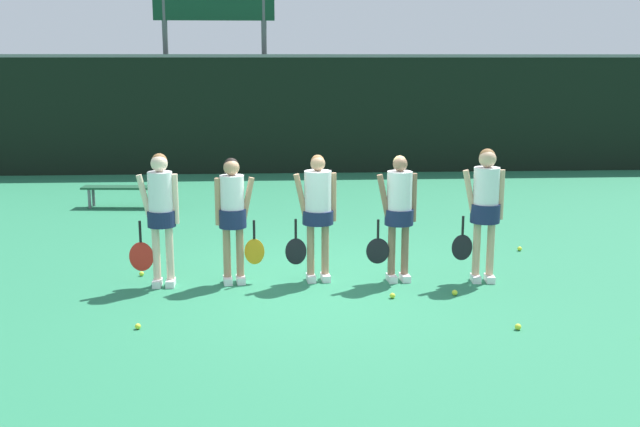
# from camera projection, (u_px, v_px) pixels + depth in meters

# --- Properties ---
(ground_plane) EXTENTS (140.00, 140.00, 0.00)m
(ground_plane) POSITION_uv_depth(u_px,v_px,m) (319.00, 282.00, 9.99)
(ground_plane) COLOR #26724C
(fence_windscreen) EXTENTS (60.00, 0.08, 3.03)m
(fence_windscreen) POSITION_uv_depth(u_px,v_px,m) (296.00, 114.00, 19.19)
(fence_windscreen) COLOR black
(fence_windscreen) RESTS_ON ground_plane
(scoreboard) EXTENTS (3.14, 0.15, 5.12)m
(scoreboard) POSITION_uv_depth(u_px,v_px,m) (214.00, 19.00, 19.45)
(scoreboard) COLOR #515156
(scoreboard) RESTS_ON ground_plane
(bench_courtside) EXTENTS (1.78, 0.50, 0.43)m
(bench_courtside) POSITION_uv_depth(u_px,v_px,m) (127.00, 189.00, 14.92)
(bench_courtside) COLOR #19472D
(bench_courtside) RESTS_ON ground_plane
(player_0) EXTENTS (0.66, 0.36, 1.75)m
(player_0) POSITION_uv_depth(u_px,v_px,m) (160.00, 209.00, 9.63)
(player_0) COLOR beige
(player_0) RESTS_ON ground_plane
(player_1) EXTENTS (0.63, 0.36, 1.67)m
(player_1) POSITION_uv_depth(u_px,v_px,m) (233.00, 210.00, 9.77)
(player_1) COLOR tan
(player_1) RESTS_ON ground_plane
(player_2) EXTENTS (0.68, 0.41, 1.70)m
(player_2) POSITION_uv_depth(u_px,v_px,m) (317.00, 207.00, 9.86)
(player_2) COLOR tan
(player_2) RESTS_ON ground_plane
(player_3) EXTENTS (0.67, 0.38, 1.69)m
(player_3) POSITION_uv_depth(u_px,v_px,m) (399.00, 208.00, 9.86)
(player_3) COLOR #8C664C
(player_3) RESTS_ON ground_plane
(player_4) EXTENTS (0.67, 0.39, 1.78)m
(player_4) POSITION_uv_depth(u_px,v_px,m) (485.00, 203.00, 9.82)
(player_4) COLOR tan
(player_4) RESTS_ON ground_plane
(tennis_ball_0) EXTENTS (0.07, 0.07, 0.07)m
(tennis_ball_0) POSITION_uv_depth(u_px,v_px,m) (520.00, 249.00, 11.60)
(tennis_ball_0) COLOR #CCE033
(tennis_ball_0) RESTS_ON ground_plane
(tennis_ball_1) EXTENTS (0.07, 0.07, 0.07)m
(tennis_ball_1) POSITION_uv_depth(u_px,v_px,m) (518.00, 327.00, 8.22)
(tennis_ball_1) COLOR #CCE033
(tennis_ball_1) RESTS_ON ground_plane
(tennis_ball_2) EXTENTS (0.07, 0.07, 0.07)m
(tennis_ball_2) POSITION_uv_depth(u_px,v_px,m) (392.00, 296.00, 9.30)
(tennis_ball_2) COLOR #CCE033
(tennis_ball_2) RESTS_ON ground_plane
(tennis_ball_3) EXTENTS (0.07, 0.07, 0.07)m
(tennis_ball_3) POSITION_uv_depth(u_px,v_px,m) (490.00, 248.00, 11.67)
(tennis_ball_3) COLOR #CCE033
(tennis_ball_3) RESTS_ON ground_plane
(tennis_ball_4) EXTENTS (0.07, 0.07, 0.07)m
(tennis_ball_4) POSITION_uv_depth(u_px,v_px,m) (138.00, 326.00, 8.24)
(tennis_ball_4) COLOR #CCE033
(tennis_ball_4) RESTS_ON ground_plane
(tennis_ball_5) EXTENTS (0.07, 0.07, 0.07)m
(tennis_ball_5) POSITION_uv_depth(u_px,v_px,m) (303.00, 249.00, 11.61)
(tennis_ball_5) COLOR #CCE033
(tennis_ball_5) RESTS_ON ground_plane
(tennis_ball_7) EXTENTS (0.07, 0.07, 0.07)m
(tennis_ball_7) POSITION_uv_depth(u_px,v_px,m) (455.00, 293.00, 9.42)
(tennis_ball_7) COLOR #CCE033
(tennis_ball_7) RESTS_ON ground_plane
(tennis_ball_8) EXTENTS (0.06, 0.06, 0.06)m
(tennis_ball_8) POSITION_uv_depth(u_px,v_px,m) (142.00, 274.00, 10.26)
(tennis_ball_8) COLOR #CCE033
(tennis_ball_8) RESTS_ON ground_plane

